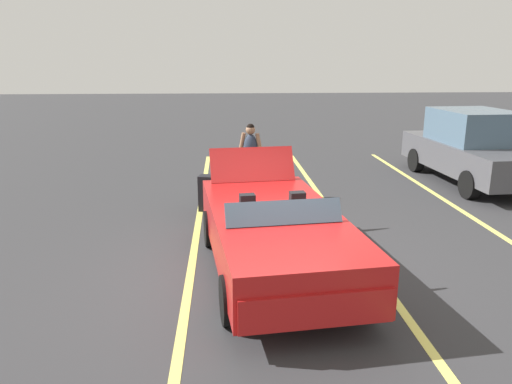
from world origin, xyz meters
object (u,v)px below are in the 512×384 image
object	(u,v)px
traveler_person	(251,156)
parked_sedan_far	(473,148)
suitcase_large_black	(211,193)
suitcase_small_carryon	(220,183)
convertible_car	(278,240)
suitcase_medium_bright	(251,201)
duffel_bag	(241,197)

from	to	relation	value
traveler_person	parked_sedan_far	world-z (taller)	parked_sedan_far
parked_sedan_far	suitcase_large_black	bearing A→B (deg)	-75.83
suitcase_small_carryon	parked_sedan_far	xyz separation A→B (m)	(-0.63, 6.34, 0.64)
suitcase_large_black	convertible_car	bearing A→B (deg)	-149.55
suitcase_medium_bright	traveler_person	xyz separation A→B (m)	(-1.56, 0.07, 0.62)
suitcase_large_black	suitcase_small_carryon	world-z (taller)	suitcase_large_black
traveler_person	suitcase_small_carryon	bearing A→B (deg)	-92.55
duffel_bag	suitcase_small_carryon	bearing A→B (deg)	-153.91
suitcase_large_black	suitcase_small_carryon	bearing A→B (deg)	6.58
convertible_car	duffel_bag	xyz separation A→B (m)	(-3.76, -0.38, -0.43)
traveler_person	suitcase_large_black	bearing A→B (deg)	-20.21
suitcase_large_black	duffel_bag	bearing A→B (deg)	-43.62
parked_sedan_far	traveler_person	bearing A→B (deg)	-83.86
convertible_car	suitcase_small_carryon	xyz separation A→B (m)	(-4.72, -0.85, -0.34)
suitcase_large_black	suitcase_small_carryon	size ratio (longest dim) A/B	1.48
duffel_bag	suitcase_large_black	bearing A→B (deg)	-57.21
convertible_car	traveler_person	distance (m)	4.47
suitcase_large_black	suitcase_medium_bright	size ratio (longest dim) A/B	0.76
suitcase_medium_bright	traveler_person	world-z (taller)	traveler_person
suitcase_small_carryon	parked_sedan_far	bearing A→B (deg)	-71.15
convertible_car	suitcase_medium_bright	distance (m)	2.92
duffel_bag	suitcase_medium_bright	bearing A→B (deg)	10.59
suitcase_large_black	suitcase_medium_bright	bearing A→B (deg)	-105.97
convertible_car	suitcase_large_black	xyz separation A→B (m)	(-3.35, -1.02, -0.22)
suitcase_large_black	traveler_person	xyz separation A→B (m)	(-1.10, 0.87, 0.56)
suitcase_small_carryon	traveler_person	bearing A→B (deg)	-97.54
convertible_car	parked_sedan_far	distance (m)	7.67
suitcase_medium_bright	parked_sedan_far	distance (m)	6.24
convertible_car	traveler_person	size ratio (longest dim) A/B	2.64
convertible_car	duffel_bag	distance (m)	3.81
convertible_car	suitcase_large_black	bearing A→B (deg)	-169.49
suitcase_large_black	traveler_person	bearing A→B (deg)	-24.79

